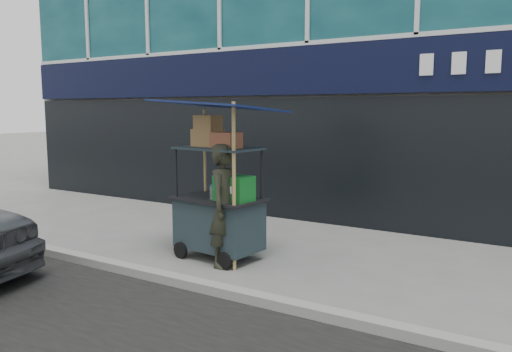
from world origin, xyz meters
The scene contains 4 objects.
ground centered at (0.00, 0.00, 0.00)m, with size 80.00×80.00×0.00m, color slate.
curb centered at (0.00, -0.20, 0.06)m, with size 80.00×0.18×0.12m, color gray.
vendor_cart centered at (-0.01, 1.02, 0.81)m, with size 1.84×1.40×2.32m.
vendor_man centered at (0.27, 0.77, 0.85)m, with size 0.62×0.41×1.70m, color #27291E.
Camera 1 is at (4.15, -4.78, 2.16)m, focal length 35.00 mm.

